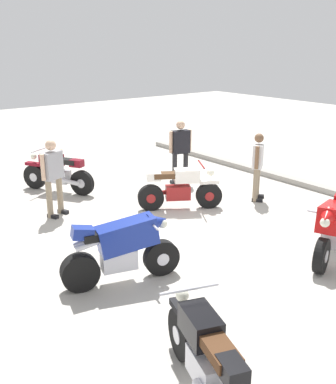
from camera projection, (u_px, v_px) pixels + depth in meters
The scene contains 10 objects.
ground_plane at pixel (185, 234), 9.26m from camera, with size 40.00×40.00×0.00m, color #B7B2A8.
curb_edge at pixel (321, 188), 11.93m from camera, with size 14.00×0.30×0.15m, color #9C978F.
motorcycle_cream_vintage at pixel (180, 189), 10.52m from camera, with size 1.15×1.75×1.07m.
motorcycle_maroon_cruiser at pixel (58, 172), 11.72m from camera, with size 1.88×1.14×1.09m.
motorcycle_red_sportbike at pixel (332, 226), 8.11m from camera, with size 0.96×1.89×1.14m.
motorcycle_blue_sportbike at pixel (122, 248), 7.26m from camera, with size 0.84×1.93×1.14m.
motorcycle_black_cruiser at pixel (206, 358), 4.85m from camera, with size 2.02×0.94×1.09m.
person_in_gray_shirt at pixel (53, 173), 9.98m from camera, with size 0.46×0.64×1.71m.
person_in_white_shirt at pixel (258, 163), 11.03m from camera, with size 0.50×0.57×1.64m.
person_in_black_shirt at pixel (180, 148), 12.25m from camera, with size 0.38×0.67×1.73m.
Camera 1 is at (6.53, -5.51, 3.70)m, focal length 43.08 mm.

